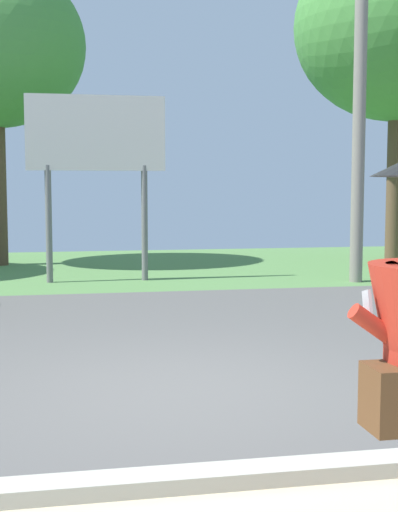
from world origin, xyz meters
TOP-DOWN VIEW (x-y plane):
  - ground_plane at (0.00, 2.95)m, footprint 40.00×22.00m
  - utility_pole at (4.41, 6.58)m, footprint 1.80×0.24m
  - roadside_billboard at (-0.40, 7.56)m, footprint 2.60×0.12m
  - tree_left_far at (7.06, 10.55)m, footprint 5.04×5.04m

SIDE VIEW (x-z plane):
  - ground_plane at x=0.00m, z-range -0.15..0.05m
  - roadside_billboard at x=-0.40m, z-range 0.80..4.30m
  - utility_pole at x=4.41m, z-range 0.18..7.86m
  - tree_left_far at x=7.06m, z-range 1.69..9.68m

